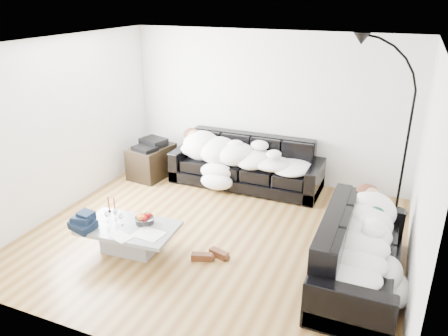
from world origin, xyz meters
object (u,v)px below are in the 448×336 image
at_px(sofa_back, 246,163).
at_px(floor_lamp, 407,141).
at_px(coffee_table, 130,238).
at_px(stereo, 151,144).
at_px(sleeper_right, 363,234).
at_px(candle_left, 109,204).
at_px(sleeper_back, 245,152).
at_px(av_cabinet, 152,162).
at_px(wine_glass_b, 107,217).
at_px(candle_right, 114,205).
at_px(wine_glass_a, 116,214).
at_px(fruit_bowl, 144,218).
at_px(wine_glass_c, 121,219).
at_px(sofa_right, 361,250).
at_px(shoes, 210,255).

xyz_separation_m(sofa_back, floor_lamp, (2.50, -0.07, 0.74)).
height_order(coffee_table, stereo, stereo).
distance_m(sleeper_right, candle_left, 3.33).
height_order(sleeper_back, av_cabinet, sleeper_back).
height_order(sleeper_back, wine_glass_b, sleeper_back).
bearing_deg(coffee_table, sofa_back, 75.06).
bearing_deg(candle_right, floor_lamp, 32.00).
xyz_separation_m(av_cabinet, stereo, (0.00, 0.00, 0.35)).
height_order(candle_left, floor_lamp, floor_lamp).
bearing_deg(wine_glass_a, sofa_back, 69.20).
bearing_deg(fruit_bowl, floor_lamp, 37.55).
bearing_deg(wine_glass_c, sofa_back, 73.07).
height_order(sofa_back, sleeper_right, sleeper_right).
bearing_deg(sofa_right, av_cabinet, 65.32).
xyz_separation_m(sleeper_right, fruit_bowl, (-2.69, -0.33, -0.20)).
xyz_separation_m(sofa_right, wine_glass_c, (-2.94, -0.49, 0.03)).
bearing_deg(coffee_table, av_cabinet, 114.82).
bearing_deg(av_cabinet, sofa_right, -17.85).
relative_size(candle_left, stereo, 0.52).
bearing_deg(av_cabinet, fruit_bowl, -53.68).
distance_m(coffee_table, shoes, 1.08).
xyz_separation_m(sleeper_back, av_cabinet, (-1.73, -0.23, -0.36)).
bearing_deg(candle_right, candle_left, -168.65).
relative_size(sleeper_back, sleeper_right, 1.24).
bearing_deg(sofa_back, sofa_right, -43.66).
height_order(candle_left, stereo, stereo).
bearing_deg(shoes, floor_lamp, 39.91).
relative_size(fruit_bowl, wine_glass_c, 1.40).
relative_size(sleeper_right, floor_lamp, 0.76).
bearing_deg(coffee_table, wine_glass_c, -171.92).
relative_size(sofa_back, fruit_bowl, 10.67).
height_order(sofa_back, coffee_table, sofa_back).
bearing_deg(av_cabinet, wine_glass_a, -63.16).
distance_m(wine_glass_c, av_cabinet, 2.48).
bearing_deg(sofa_back, stereo, -170.92).
xyz_separation_m(sleeper_back, floor_lamp, (2.50, -0.02, 0.53)).
height_order(wine_glass_b, floor_lamp, floor_lamp).
bearing_deg(floor_lamp, candle_left, -148.16).
distance_m(sleeper_right, candle_right, 3.24).
height_order(sleeper_right, candle_left, sleeper_right).
height_order(sofa_back, wine_glass_c, sofa_back).
distance_m(candle_left, floor_lamp, 4.34).
relative_size(fruit_bowl, av_cabinet, 0.30).
distance_m(stereo, floor_lamp, 4.26).
bearing_deg(coffee_table, wine_glass_a, 161.37).
bearing_deg(fruit_bowl, shoes, 4.87).
height_order(sofa_back, stereo, sofa_back).
distance_m(sofa_back, wine_glass_b, 2.75).
bearing_deg(sofa_right, shoes, 98.04).
xyz_separation_m(sofa_back, wine_glass_a, (-0.93, -2.46, 0.01)).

